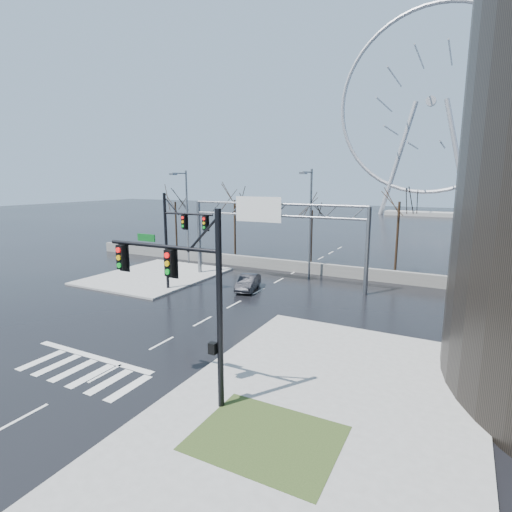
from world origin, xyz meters
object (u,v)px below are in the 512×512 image
Objects in this scene: car at (248,282)px; sign_gantry at (270,225)px; signal_mast_far at (176,233)px; ferris_wheel at (430,109)px; signal_mast_near at (190,287)px.

sign_gantry is at bearing 64.67° from car.
ferris_wheel is at bearing 82.80° from signal_mast_far.
sign_gantry is (-5.52, 19.00, 0.31)m from signal_mast_near.
ferris_wheel reaches higher than sign_gantry.
signal_mast_far is 2.08× the size of car.
signal_mast_near is 0.16× the size of ferris_wheel.
ferris_wheel reaches higher than signal_mast_near.
signal_mast_far reaches higher than car.
signal_mast_far is 7.11m from car.
ferris_wheel is at bearing 90.08° from signal_mast_near.
ferris_wheel is (-0.14, 99.04, 21.26)m from signal_mast_near.
signal_mast_near is 1.00× the size of signal_mast_far.
sign_gantry is at bearing -93.84° from ferris_wheel.
ferris_wheel is 87.05m from car.
ferris_wheel reaches higher than signal_mast_far.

